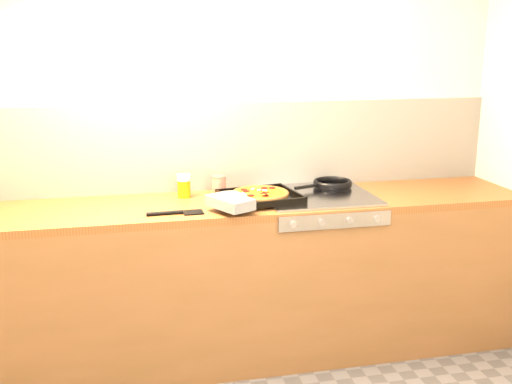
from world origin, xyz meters
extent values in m
plane|color=beige|center=(0.00, 1.40, 1.25)|extent=(3.20, 0.00, 3.20)
cube|color=white|center=(0.00, 1.39, 1.15)|extent=(3.20, 0.02, 0.50)
cube|color=brown|center=(0.00, 1.10, 0.43)|extent=(3.20, 0.60, 0.86)
cube|color=brown|center=(0.00, 1.10, 0.88)|extent=(3.20, 0.60, 0.04)
cube|color=#A2A1A6|center=(0.45, 0.80, 0.85)|extent=(0.60, 0.03, 0.08)
cylinder|color=#A5A5AA|center=(0.23, 0.78, 0.85)|extent=(0.04, 0.02, 0.04)
cylinder|color=#A5A5AA|center=(0.38, 0.78, 0.85)|extent=(0.04, 0.02, 0.04)
cylinder|color=#A5A5AA|center=(0.53, 0.78, 0.85)|extent=(0.04, 0.02, 0.04)
cylinder|color=#A5A5AA|center=(0.67, 0.78, 0.85)|extent=(0.04, 0.02, 0.04)
cube|color=#A2A1A6|center=(0.45, 1.10, 0.91)|extent=(0.60, 0.56, 0.02)
cube|color=black|center=(0.12, 1.06, 0.92)|extent=(0.44, 0.40, 0.01)
cube|color=black|center=(0.09, 1.22, 0.94)|extent=(0.39, 0.07, 0.02)
cube|color=black|center=(0.14, 0.89, 0.94)|extent=(0.39, 0.07, 0.02)
cube|color=black|center=(0.31, 1.09, 0.94)|extent=(0.07, 0.34, 0.02)
cube|color=black|center=(-0.07, 1.03, 0.94)|extent=(0.07, 0.34, 0.02)
cylinder|color=#95592B|center=(0.12, 1.06, 0.94)|extent=(0.34, 0.34, 0.02)
torus|color=#95592B|center=(0.12, 1.06, 0.95)|extent=(0.36, 0.36, 0.02)
cylinder|color=orange|center=(0.12, 1.06, 0.95)|extent=(0.30, 0.30, 0.01)
cylinder|color=maroon|center=(0.15, 1.05, 0.96)|extent=(0.04, 0.04, 0.00)
cylinder|color=maroon|center=(0.04, 1.12, 0.96)|extent=(0.04, 0.04, 0.00)
cylinder|color=maroon|center=(0.12, 0.97, 0.96)|extent=(0.04, 0.04, 0.00)
cylinder|color=maroon|center=(0.02, 1.05, 0.96)|extent=(0.04, 0.04, 0.00)
cylinder|color=maroon|center=(0.16, 1.14, 0.96)|extent=(0.04, 0.04, 0.00)
cylinder|color=maroon|center=(0.12, 1.10, 0.96)|extent=(0.04, 0.04, 0.00)
cylinder|color=maroon|center=(0.05, 0.99, 0.96)|extent=(0.04, 0.04, 0.00)
cylinder|color=maroon|center=(0.20, 1.13, 0.96)|extent=(0.04, 0.04, 0.00)
cylinder|color=maroon|center=(0.13, 0.97, 0.96)|extent=(0.04, 0.04, 0.00)
cylinder|color=maroon|center=(0.12, 1.01, 0.96)|extent=(0.04, 0.04, 0.00)
cylinder|color=maroon|center=(0.05, 1.09, 0.96)|extent=(0.04, 0.04, 0.00)
ellipsoid|color=orange|center=(0.04, 1.03, 0.96)|extent=(0.03, 0.03, 0.01)
ellipsoid|color=orange|center=(0.02, 1.03, 0.96)|extent=(0.03, 0.03, 0.01)
ellipsoid|color=orange|center=(0.10, 1.10, 0.96)|extent=(0.03, 0.03, 0.01)
ellipsoid|color=orange|center=(0.09, 1.14, 0.96)|extent=(0.03, 0.03, 0.01)
ellipsoid|color=orange|center=(0.12, 0.98, 0.96)|extent=(0.03, 0.03, 0.01)
ellipsoid|color=orange|center=(0.15, 1.04, 0.96)|extent=(0.03, 0.03, 0.01)
ellipsoid|color=orange|center=(0.14, 1.06, 0.96)|extent=(0.03, 0.03, 0.01)
ellipsoid|color=orange|center=(0.05, 1.02, 0.96)|extent=(0.03, 0.03, 0.01)
ellipsoid|color=orange|center=(0.11, 1.13, 0.96)|extent=(0.03, 0.03, 0.01)
ellipsoid|color=silver|center=(0.10, 1.13, 0.96)|extent=(0.03, 0.03, 0.01)
ellipsoid|color=silver|center=(0.12, 1.10, 0.96)|extent=(0.03, 0.03, 0.01)
ellipsoid|color=silver|center=(0.15, 1.08, 0.96)|extent=(0.03, 0.03, 0.01)
cube|color=black|center=(-0.08, 0.88, 0.95)|extent=(0.24, 0.27, 0.05)
ellipsoid|color=black|center=(-0.05, 1.00, 0.95)|extent=(0.16, 0.16, 0.06)
cylinder|color=black|center=(-0.01, 0.92, 0.95)|extent=(0.08, 0.11, 0.05)
cylinder|color=black|center=(0.58, 1.22, 0.92)|extent=(0.26, 0.26, 0.01)
torus|color=black|center=(0.58, 1.22, 0.94)|extent=(0.29, 0.29, 0.02)
cube|color=black|center=(0.41, 1.16, 0.94)|extent=(0.16, 0.07, 0.01)
cylinder|color=maroon|center=(-0.07, 1.25, 0.95)|extent=(0.10, 0.10, 0.10)
cylinder|color=#B2B2B7|center=(-0.07, 1.25, 1.01)|extent=(0.10, 0.10, 0.01)
cylinder|color=#B2B2B7|center=(-0.07, 1.25, 0.90)|extent=(0.10, 0.10, 0.01)
cylinder|color=orange|center=(-0.27, 1.25, 0.95)|extent=(0.09, 0.09, 0.10)
cylinder|color=silver|center=(-0.27, 1.25, 1.01)|extent=(0.09, 0.09, 0.03)
cylinder|color=#A96F47|center=(0.16, 1.30, 0.91)|extent=(0.25, 0.09, 0.02)
ellipsoid|color=#A96F47|center=(0.29, 1.25, 0.91)|extent=(0.07, 0.06, 0.02)
cube|color=black|center=(-0.26, 0.92, 0.90)|extent=(0.10, 0.09, 0.01)
cylinder|color=black|center=(-0.40, 0.91, 0.91)|extent=(0.18, 0.03, 0.02)
camera|label=1|loc=(-0.58, -1.96, 1.73)|focal=42.00mm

